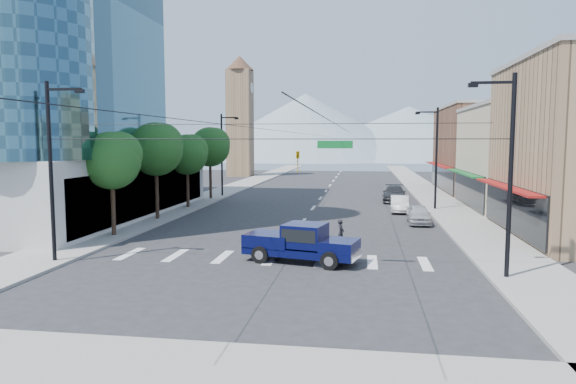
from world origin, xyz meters
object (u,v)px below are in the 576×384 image
object	(u,v)px
pedestrian	(341,233)
parked_car_far	(394,194)
parked_car_near	(419,215)
parked_car_mid	(400,204)
pickup_truck	(301,242)

from	to	relation	value
pedestrian	parked_car_far	distance (m)	23.44
parked_car_near	parked_car_far	world-z (taller)	parked_car_far
parked_car_mid	parked_car_far	size ratio (longest dim) A/B	0.78
pickup_truck	parked_car_near	distance (m)	15.03
pedestrian	parked_car_mid	world-z (taller)	pedestrian
pickup_truck	parked_car_far	size ratio (longest dim) A/B	1.12
pickup_truck	pedestrian	size ratio (longest dim) A/B	3.81
pedestrian	parked_car_near	bearing A→B (deg)	-18.69
pickup_truck	parked_car_far	world-z (taller)	pickup_truck
pickup_truck	parked_car_near	xyz separation A→B (m)	(7.19, 13.19, -0.34)
parked_car_near	parked_car_mid	world-z (taller)	parked_car_mid
pickup_truck	parked_car_mid	distance (m)	20.36
pickup_truck	parked_car_near	size ratio (longest dim) A/B	1.52
parked_car_mid	parked_car_far	bearing A→B (deg)	92.81
parked_car_near	pedestrian	bearing A→B (deg)	-119.77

